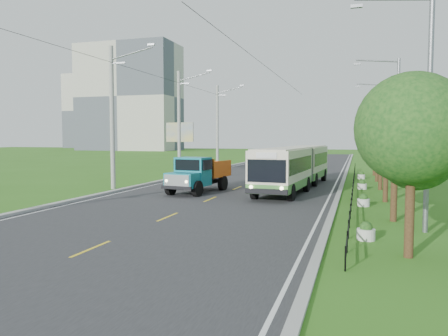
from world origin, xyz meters
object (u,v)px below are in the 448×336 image
at_px(tree_fourth, 382,138).
at_px(billboard_right, 411,116).
at_px(pole_near, 113,117).
at_px(tree_back, 376,137).
at_px(billboard_left, 180,135).
at_px(pole_mid, 179,122).
at_px(planter_near, 363,201).
at_px(planter_front, 366,232).
at_px(tree_third, 388,131).
at_px(tree_fifth, 378,135).
at_px(planter_far, 361,176).
at_px(pole_far, 218,126).
at_px(bus, 295,164).
at_px(tree_front, 413,135).
at_px(streetlight_near, 425,104).
at_px(planter_mid, 362,185).
at_px(dump_truck, 199,172).
at_px(tree_second, 397,140).
at_px(streetlight_mid, 395,119).

bearing_deg(tree_fourth, billboard_right, 67.36).
height_order(pole_near, tree_back, pole_near).
bearing_deg(billboard_right, billboard_left, 169.60).
xyz_separation_m(pole_mid, tree_fourth, (18.12, -6.86, -1.51)).
relative_size(tree_fourth, planter_near, 8.06).
bearing_deg(pole_near, planter_front, -33.12).
distance_m(pole_mid, tree_third, 22.25).
xyz_separation_m(tree_fifth, planter_far, (-1.26, 1.86, -3.57)).
bearing_deg(tree_third, pole_far, 126.09).
bearing_deg(tree_fifth, planter_front, -93.25).
relative_size(billboard_left, bus, 0.34).
bearing_deg(tree_third, tree_front, -90.00).
bearing_deg(streetlight_near, tree_third, 95.51).
relative_size(pole_far, tree_back, 1.82).
relative_size(tree_back, planter_mid, 8.21).
distance_m(tree_fifth, billboard_left, 19.74).
distance_m(pole_near, tree_back, 24.98).
xyz_separation_m(streetlight_near, dump_truck, (-12.44, 8.92, -3.56)).
bearing_deg(planter_mid, planter_near, -90.00).
bearing_deg(tree_second, billboard_right, 82.21).
height_order(tree_second, planter_mid, tree_second).
xyz_separation_m(tree_second, tree_third, (0.00, 6.00, 0.47)).
relative_size(tree_second, tree_third, 0.88).
relative_size(planter_front, planter_near, 1.00).
bearing_deg(planter_far, pole_far, 146.88).
bearing_deg(tree_back, billboard_left, -173.69).
height_order(pole_near, tree_fifth, pole_near).
xyz_separation_m(pole_near, tree_fourth, (18.12, 5.14, -1.51)).
relative_size(tree_second, streetlight_mid, 0.58).
xyz_separation_m(planter_far, dump_truck, (-10.40, -13.08, 1.06)).
bearing_deg(tree_fourth, dump_truck, -155.86).
bearing_deg(pole_mid, tree_front, -53.91).
bearing_deg(billboard_right, pole_mid, 177.22).
bearing_deg(streetlight_near, tree_fifth, 92.23).
distance_m(pole_mid, planter_front, 28.92).
bearing_deg(pole_near, planter_far, 37.63).
relative_size(streetlight_near, planter_front, 13.54).
bearing_deg(dump_truck, tree_fourth, 32.42).
xyz_separation_m(tree_third, planter_far, (-1.26, 13.86, -3.70)).
relative_size(pole_far, billboard_left, 1.92).
bearing_deg(tree_back, bus, -113.72).
bearing_deg(bus, tree_fifth, 55.41).
bearing_deg(pole_mid, dump_truck, -61.87).
bearing_deg(pole_far, planter_near, -58.01).
xyz_separation_m(planter_near, bus, (-4.58, 6.86, 1.46)).
xyz_separation_m(tree_third, dump_truck, (-11.66, 0.77, -2.64)).
xyz_separation_m(pole_far, tree_third, (18.12, -24.86, -1.11)).
height_order(planter_mid, bus, bus).
relative_size(planter_front, dump_truck, 0.11).
xyz_separation_m(pole_far, planter_near, (16.86, -27.00, -4.81)).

